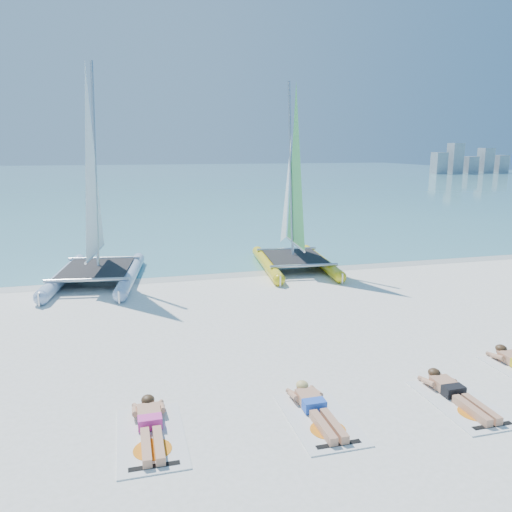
# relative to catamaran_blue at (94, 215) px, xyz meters

# --- Properties ---
(ground) EXTENTS (140.00, 140.00, 0.00)m
(ground) POSITION_rel_catamaran_blue_xyz_m (3.64, -5.59, -2.18)
(ground) COLOR white
(ground) RESTS_ON ground
(sea) EXTENTS (140.00, 115.00, 0.01)m
(sea) POSITION_rel_catamaran_blue_xyz_m (3.64, 57.41, -2.17)
(sea) COLOR #6EA8B8
(sea) RESTS_ON ground
(wet_sand_strip) EXTENTS (140.00, 1.40, 0.01)m
(wet_sand_strip) POSITION_rel_catamaran_blue_xyz_m (3.64, -0.09, -2.18)
(wet_sand_strip) COLOR silver
(wet_sand_strip) RESTS_ON ground
(distant_skyline) EXTENTS (14.00, 2.00, 5.00)m
(distant_skyline) POSITION_rel_catamaran_blue_xyz_m (57.35, 56.41, -0.24)
(distant_skyline) COLOR #9DA2AD
(distant_skyline) RESTS_ON ground
(catamaran_blue) EXTENTS (3.29, 5.66, 7.30)m
(catamaran_blue) POSITION_rel_catamaran_blue_xyz_m (0.00, 0.00, 0.00)
(catamaran_blue) COLOR #AABEDF
(catamaran_blue) RESTS_ON ground
(catamaran_yellow) EXTENTS (2.93, 5.49, 6.86)m
(catamaran_yellow) POSITION_rel_catamaran_blue_xyz_m (6.87, 0.50, -0.02)
(catamaran_yellow) COLOR yellow
(catamaran_yellow) RESTS_ON ground
(towel_a) EXTENTS (1.00, 1.85, 0.02)m
(towel_a) POSITION_rel_catamaran_blue_xyz_m (1.16, -9.70, -2.17)
(towel_a) COLOR white
(towel_a) RESTS_ON ground
(sunbather_a) EXTENTS (0.37, 1.73, 0.26)m
(sunbather_a) POSITION_rel_catamaran_blue_xyz_m (1.16, -9.50, -2.06)
(sunbather_a) COLOR tan
(sunbather_a) RESTS_ON towel_a
(towel_b) EXTENTS (1.00, 1.85, 0.02)m
(towel_b) POSITION_rel_catamaran_blue_xyz_m (3.81, -9.87, -2.17)
(towel_b) COLOR white
(towel_b) RESTS_ON ground
(sunbather_b) EXTENTS (0.37, 1.73, 0.26)m
(sunbather_b) POSITION_rel_catamaran_blue_xyz_m (3.81, -9.67, -2.06)
(sunbather_b) COLOR tan
(sunbather_b) RESTS_ON towel_b
(towel_c) EXTENTS (1.00, 1.85, 0.02)m
(towel_c) POSITION_rel_catamaran_blue_xyz_m (6.36, -10.02, -2.17)
(towel_c) COLOR white
(towel_c) RESTS_ON ground
(sunbather_c) EXTENTS (0.37, 1.73, 0.26)m
(sunbather_c) POSITION_rel_catamaran_blue_xyz_m (6.36, -9.83, -2.06)
(sunbather_c) COLOR tan
(sunbather_c) RESTS_ON towel_c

